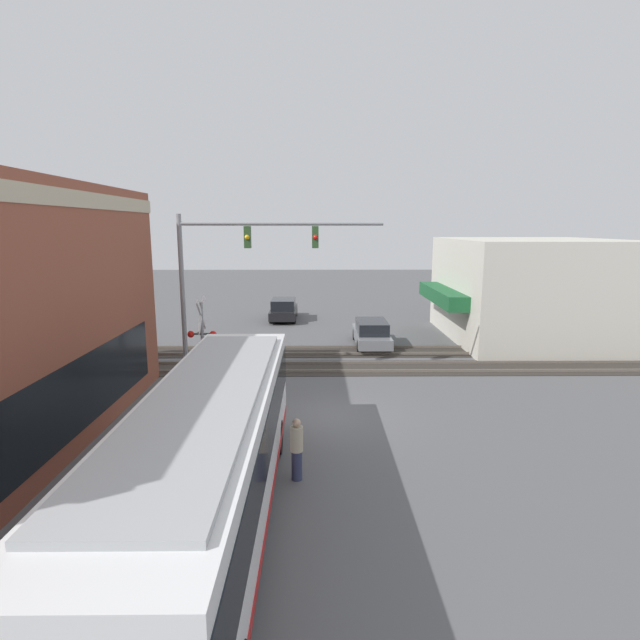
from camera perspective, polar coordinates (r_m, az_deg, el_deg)
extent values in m
plane|color=#565659|center=(17.95, 1.20, -10.93)|extent=(120.00, 120.00, 0.00)
cube|color=beige|center=(14.35, -31.11, 12.32)|extent=(18.23, 0.36, 0.50)
cube|color=black|center=(15.10, -28.68, -9.66)|extent=(15.14, 0.12, 2.20)
cube|color=beige|center=(31.85, 22.87, 3.22)|extent=(10.50, 9.20, 5.87)
cube|color=#19592D|center=(30.22, 13.81, 2.75)|extent=(7.35, 1.20, 0.80)
cube|color=white|center=(11.32, -12.51, -14.85)|extent=(12.02, 2.55, 2.71)
cube|color=black|center=(11.15, -12.60, -12.97)|extent=(11.78, 2.59, 1.14)
cube|color=#B21E1E|center=(11.87, -12.26, -20.02)|extent=(11.78, 2.58, 0.24)
cube|color=#A5A8AA|center=(10.79, -12.81, -8.05)|extent=(10.22, 2.17, 0.12)
cylinder|color=black|center=(15.25, -9.31, -13.08)|extent=(1.00, 2.57, 1.00)
cylinder|color=gray|center=(21.86, -15.40, 2.27)|extent=(0.20, 0.20, 7.11)
cylinder|color=gray|center=(20.95, -4.45, 10.93)|extent=(0.16, 8.41, 0.16)
cube|color=#284723|center=(21.10, -8.28, 9.35)|extent=(0.30, 0.27, 0.90)
sphere|color=yellow|center=(20.93, -8.34, 9.34)|extent=(0.20, 0.20, 0.20)
cube|color=#284723|center=(20.91, -0.54, 9.45)|extent=(0.30, 0.27, 0.90)
sphere|color=red|center=(20.74, -0.54, 9.44)|extent=(0.20, 0.20, 0.20)
cylinder|color=gray|center=(20.92, -13.25, -2.89)|extent=(0.14, 0.14, 3.60)
cube|color=white|center=(20.66, -13.41, 0.61)|extent=(1.41, 0.06, 1.41)
cube|color=white|center=(20.66, -13.41, 0.61)|extent=(1.41, 0.06, 1.41)
cylinder|color=#38383A|center=(20.81, -13.31, -1.56)|extent=(0.08, 0.90, 0.08)
sphere|color=red|center=(20.67, -12.12, -1.59)|extent=(0.28, 0.28, 0.28)
sphere|color=red|center=(20.87, -14.55, -1.58)|extent=(0.28, 0.28, 0.28)
cube|color=#332D28|center=(23.62, 0.77, -5.53)|extent=(2.60, 60.00, 0.03)
cube|color=#6B6056|center=(22.92, 0.81, -5.88)|extent=(0.07, 60.00, 0.15)
cube|color=#6B6056|center=(24.30, 0.73, -4.92)|extent=(0.07, 60.00, 0.15)
cube|color=#332D28|center=(26.71, 0.62, -3.61)|extent=(2.60, 60.00, 0.03)
cube|color=#6B6056|center=(26.00, 0.65, -3.87)|extent=(0.07, 60.00, 0.15)
cube|color=#6B6056|center=(27.39, 0.59, -3.12)|extent=(0.07, 60.00, 0.15)
cube|color=slate|center=(28.10, 5.87, -1.86)|extent=(4.74, 1.80, 0.55)
cube|color=black|center=(27.74, 5.95, -0.75)|extent=(2.61, 1.62, 0.66)
cylinder|color=black|center=(29.57, 5.55, -1.64)|extent=(0.64, 1.82, 0.64)
cylinder|color=black|center=(26.73, 6.21, -2.99)|extent=(0.64, 1.82, 0.64)
cube|color=black|center=(35.80, -4.16, 0.91)|extent=(4.55, 1.80, 0.58)
cube|color=black|center=(35.47, -4.20, 1.85)|extent=(2.50, 1.62, 0.68)
cylinder|color=black|center=(37.23, -4.02, 0.94)|extent=(0.64, 1.82, 0.64)
cylinder|color=black|center=(34.45, -4.30, 0.14)|extent=(0.64, 1.82, 0.64)
cylinder|color=#2D3351|center=(21.97, -9.91, -5.82)|extent=(0.28, 0.28, 0.86)
cylinder|color=#195933|center=(21.77, -9.97, -3.84)|extent=(0.34, 0.34, 0.71)
sphere|color=tan|center=(21.65, -10.01, -2.63)|extent=(0.23, 0.23, 0.23)
cylinder|color=#2D3351|center=(13.71, -2.66, -16.24)|extent=(0.28, 0.28, 0.81)
cylinder|color=#B2A58C|center=(13.40, -2.69, -13.41)|extent=(0.34, 0.34, 0.67)
sphere|color=tan|center=(13.22, -2.71, -11.64)|extent=(0.22, 0.22, 0.22)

